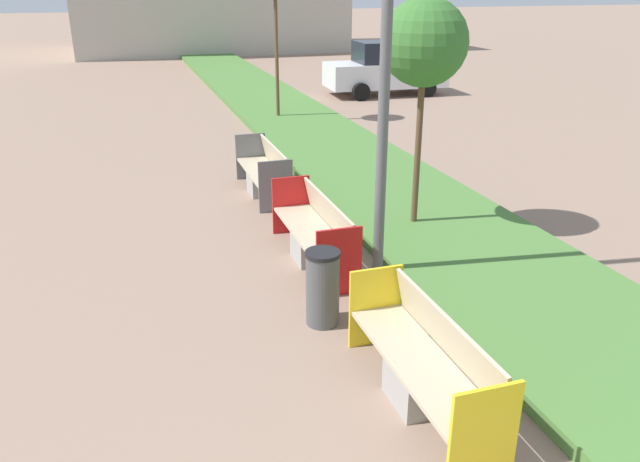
# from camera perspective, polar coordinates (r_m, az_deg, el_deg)

# --- Properties ---
(planter_grass_strip) EXTENTS (2.80, 120.00, 0.18)m
(planter_grass_strip) POSITION_cam_1_polar(r_m,az_deg,el_deg) (13.84, 3.06, 6.16)
(planter_grass_strip) COLOR #4C7A38
(planter_grass_strip) RESTS_ON ground
(bench_yellow_frame) EXTENTS (0.65, 2.29, 0.94)m
(bench_yellow_frame) POSITION_cam_1_polar(r_m,az_deg,el_deg) (6.24, 9.47, -12.29)
(bench_yellow_frame) COLOR #9E9B96
(bench_yellow_frame) RESTS_ON ground
(bench_red_frame) EXTENTS (0.65, 2.38, 0.94)m
(bench_red_frame) POSITION_cam_1_polar(r_m,az_deg,el_deg) (9.12, -0.46, -0.46)
(bench_red_frame) COLOR #9E9B96
(bench_red_frame) RESTS_ON ground
(bench_grey_frame) EXTENTS (0.65, 2.17, 0.94)m
(bench_grey_frame) POSITION_cam_1_polar(r_m,az_deg,el_deg) (12.09, -5.10, 5.13)
(bench_grey_frame) COLOR #9E9B96
(bench_grey_frame) RESTS_ON ground
(litter_bin) EXTENTS (0.42, 0.42, 0.94)m
(litter_bin) POSITION_cam_1_polar(r_m,az_deg,el_deg) (7.41, 0.24, -5.21)
(litter_bin) COLOR #4C4F51
(litter_bin) RESTS_ON ground
(sapling_tree_near) EXTENTS (1.30, 1.30, 3.65)m
(sapling_tree_near) POSITION_cam_1_polar(r_m,az_deg,el_deg) (9.72, 9.51, 16.53)
(sapling_tree_near) COLOR brown
(sapling_tree_near) RESTS_ON ground
(parked_car_distant) EXTENTS (4.29, 2.00, 1.86)m
(parked_car_distant) POSITION_cam_1_polar(r_m,az_deg,el_deg) (23.09, 5.99, 14.54)
(parked_car_distant) COLOR silver
(parked_car_distant) RESTS_ON ground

